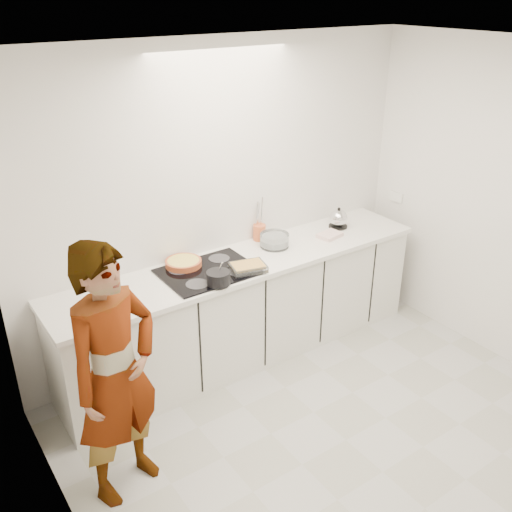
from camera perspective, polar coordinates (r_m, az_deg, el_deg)
floor at (r=4.29m, az=8.99°, el=-17.73°), size 3.60×3.20×0.00m
ceiling at (r=3.16m, az=12.35°, el=19.16°), size 3.60×3.20×0.00m
wall_back at (r=4.69m, az=-3.34°, el=5.29°), size 3.60×0.00×2.60m
wall_left at (r=2.75m, az=-18.22°, el=-12.12°), size 0.00×3.20×2.60m
base_cabinets at (r=4.82m, az=-1.07°, el=-5.48°), size 3.20×0.58×0.87m
countertop at (r=4.61m, az=-1.12°, el=-0.63°), size 3.24×0.64×0.04m
hob at (r=4.42m, az=-4.76°, el=-1.55°), size 0.72×0.54×0.01m
tart_dish at (r=4.50m, az=-7.27°, el=-0.66°), size 0.33×0.33×0.05m
saucepan at (r=4.19m, az=-3.79°, el=-2.19°), size 0.23×0.23×0.17m
baking_dish at (r=4.39m, az=-0.82°, el=-1.09°), size 0.31×0.25×0.05m
mixing_bowl at (r=4.82m, az=1.86°, el=1.54°), size 0.33×0.33×0.11m
tea_towel at (r=5.05m, az=7.38°, el=2.09°), size 0.23×0.19×0.03m
kettle at (r=5.25m, az=8.24°, el=3.69°), size 0.22×0.22×0.19m
utensil_crock at (r=4.94m, az=0.35°, el=2.38°), size 0.14×0.14×0.14m
cook at (r=3.51m, az=-13.86°, el=-11.47°), size 0.72×0.59×1.70m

